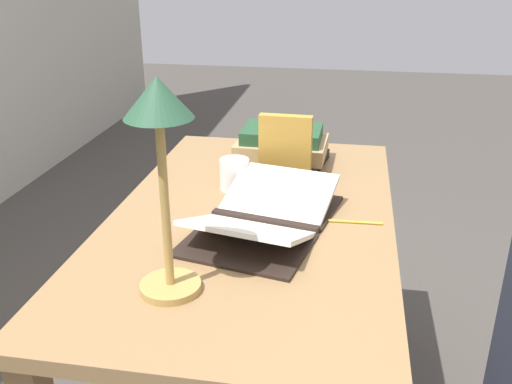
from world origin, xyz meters
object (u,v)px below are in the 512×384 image
at_px(book_stack_tall, 282,147).
at_px(pencil, 354,222).
at_px(book_standing_upright, 285,150).
at_px(open_book, 264,216).
at_px(reading_lamp, 160,138).
at_px(coffee_mug, 235,174).

bearing_deg(book_stack_tall, pencil, -149.54).
distance_m(book_standing_upright, pencil, 0.34).
xyz_separation_m(book_standing_upright, pencil, (-0.24, -0.21, -0.10)).
bearing_deg(open_book, reading_lamp, 168.37).
bearing_deg(book_stack_tall, reading_lamp, 170.81).
height_order(book_stack_tall, pencil, book_stack_tall).
bearing_deg(pencil, open_book, 102.63).
distance_m(book_standing_upright, coffee_mug, 0.17).
xyz_separation_m(reading_lamp, pencil, (0.38, -0.37, -0.32)).
height_order(book_standing_upright, coffee_mug, book_standing_upright).
relative_size(book_stack_tall, book_standing_upright, 1.44).
distance_m(open_book, reading_lamp, 0.47).
xyz_separation_m(book_standing_upright, reading_lamp, (-0.62, 0.16, 0.22)).
distance_m(open_book, book_stack_tall, 0.46).
bearing_deg(reading_lamp, book_stack_tall, -9.19).
bearing_deg(book_standing_upright, pencil, -136.79).
bearing_deg(book_standing_upright, coffee_mug, 119.12).
bearing_deg(book_stack_tall, book_standing_upright, -169.75).
height_order(book_stack_tall, coffee_mug, book_stack_tall).
relative_size(book_standing_upright, reading_lamp, 0.47).
distance_m(open_book, coffee_mug, 0.25).
bearing_deg(reading_lamp, coffee_mug, -2.17).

